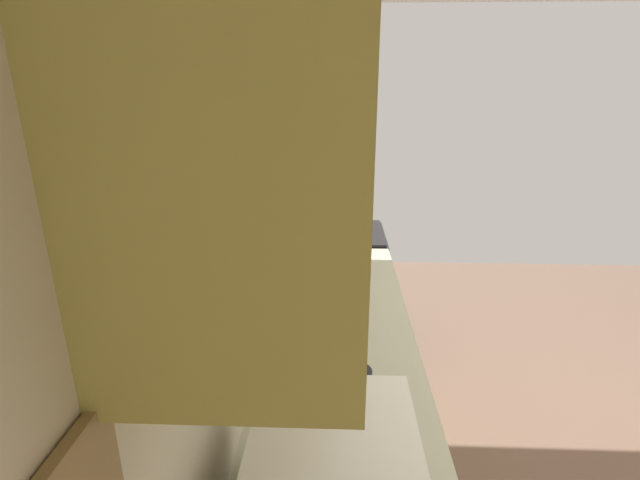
# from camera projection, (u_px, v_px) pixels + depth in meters

# --- Properties ---
(wall_back) EXTENTS (4.17, 0.12, 2.55)m
(wall_back) POSITION_uv_depth(u_px,v_px,m) (251.00, 259.00, 1.92)
(wall_back) COLOR beige
(wall_back) RESTS_ON ground_plane
(upper_cabinets) EXTENTS (1.85, 0.34, 0.74)m
(upper_cabinets) POSITION_uv_depth(u_px,v_px,m) (292.00, 89.00, 1.29)
(upper_cabinets) COLOR #CFC362
(oven_range) EXTENTS (0.65, 0.67, 1.08)m
(oven_range) POSITION_uv_depth(u_px,v_px,m) (340.00, 287.00, 3.59)
(oven_range) COLOR black
(oven_range) RESTS_ON ground_plane
(bowl) EXTENTS (0.14, 0.14, 0.05)m
(bowl) POSITION_uv_depth(u_px,v_px,m) (348.00, 269.00, 2.71)
(bowl) COLOR silver
(bowl) RESTS_ON counter_run
(kettle) EXTENTS (0.16, 0.12, 0.17)m
(kettle) POSITION_uv_depth(u_px,v_px,m) (355.00, 388.00, 1.58)
(kettle) COLOR black
(kettle) RESTS_ON counter_run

